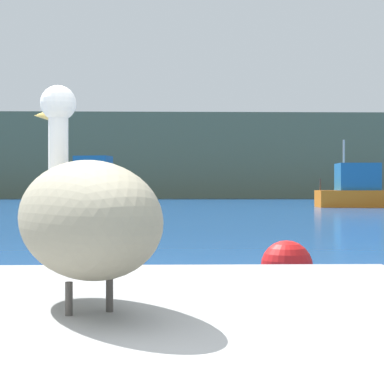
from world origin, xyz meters
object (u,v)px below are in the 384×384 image
object	(u,v)px
fishing_boat_red	(89,191)
mooring_buoy	(287,266)
pelican	(84,216)
fishing_boat_orange	(376,192)

from	to	relation	value
fishing_boat_red	mooring_buoy	bearing A→B (deg)	114.84
pelican	mooring_buoy	xyz separation A→B (m)	(1.63, 4.67, -0.77)
pelican	fishing_boat_orange	world-z (taller)	fishing_boat_orange
fishing_boat_orange	fishing_boat_red	xyz separation A→B (m)	(-16.13, -5.78, 0.10)
pelican	fishing_boat_orange	distance (m)	37.98
pelican	fishing_boat_red	size ratio (longest dim) A/B	0.23
fishing_boat_orange	pelican	bearing A→B (deg)	74.41
fishing_boat_orange	mooring_buoy	xyz separation A→B (m)	(-10.62, -31.28, -0.58)
mooring_buoy	fishing_boat_orange	bearing A→B (deg)	71.24
pelican	fishing_boat_red	bearing A→B (deg)	-18.72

